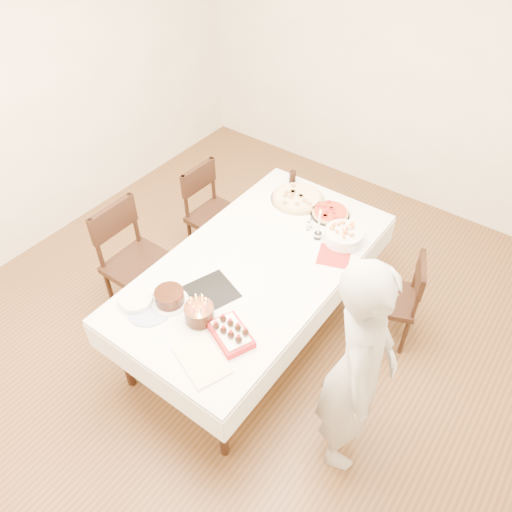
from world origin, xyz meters
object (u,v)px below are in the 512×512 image
Objects in this scene: chair_right_savory at (388,299)px; chair_left_savory at (218,218)px; cola_glass at (292,177)px; birthday_cake at (199,309)px; taper_candle at (319,224)px; chair_left_dessert at (141,266)px; dining_table at (256,298)px; pizza_pepperoni at (330,213)px; pasta_bowl at (343,236)px; layer_cake at (170,297)px; pizza_white at (297,198)px; strawberry_box at (231,333)px; person at (358,370)px.

chair_left_savory is (-1.60, -0.06, 0.05)m from chair_right_savory.
cola_glass is 0.57× the size of birthday_cake.
taper_candle is at bearing -41.62° from cola_glass.
dining_table is at bearing -157.83° from chair_left_dessert.
pizza_pepperoni is at bearing -131.51° from chair_left_dessert.
pasta_bowl is at bearing 73.16° from birthday_cake.
chair_left_savory is (-0.79, 0.50, 0.08)m from dining_table.
birthday_cake is at bearing -88.09° from dining_table.
cola_glass is at bearing 93.76° from layer_cake.
dining_table is 0.93m from chair_left_dessert.
pizza_pepperoni is 0.52m from cola_glass.
cola_glass is at bearing -132.10° from chair_left_savory.
pizza_white is 1.42m from layer_cake.
pasta_bowl is (0.55, -0.23, 0.03)m from pizza_white.
chair_right_savory is at bearing 7.56° from taper_candle.
chair_right_savory is at bearing 64.97° from strawberry_box.
taper_candle is (-0.17, -0.08, 0.08)m from pasta_bowl.
taper_candle is at bearing -141.94° from chair_left_dessert.
taper_candle is (0.07, -0.29, 0.12)m from pizza_pepperoni.
chair_left_savory is at bearing -163.40° from pizza_pepperoni.
birthday_cake is at bearing -146.87° from chair_right_savory.
pasta_bowl is 1.24m from birthday_cake.
birthday_cake is at bearing 127.71° from chair_left_savory.
cola_glass is (-0.48, 0.19, 0.03)m from pizza_pepperoni.
chair_left_savory reaches higher than pizza_pepperoni.
chair_left_dessert reaches higher than strawberry_box.
pizza_white is (0.62, 0.29, 0.32)m from chair_left_savory.
person is at bearing -53.77° from pizza_pepperoni.
pizza_white is 1.54× the size of pasta_bowl.
pasta_bowl is at bearing -29.70° from cola_glass.
taper_candle reaches higher than birthday_cake.
chair_right_savory is at bearing -12.79° from pizza_white.
birthday_cake is (0.25, 0.00, 0.05)m from layer_cake.
person is 5.94× the size of taper_candle.
pizza_white is (-0.17, 0.79, 0.40)m from dining_table.
pasta_bowl is 1.16× the size of layer_cake.
pizza_pepperoni is (-0.87, 1.19, -0.04)m from person.
chair_left_savory is 0.74m from cola_glass.
birthday_cake is (-0.99, -0.21, 0.03)m from person.
dining_table is 0.89m from pizza_pepperoni.
chair_left_savory is at bearing 116.32° from layer_cake.
cola_glass is (-0.72, 0.41, 0.00)m from pasta_bowl.
chair_right_savory is 1.08m from person.
pizza_pepperoni is at bearing 75.05° from layer_cake.
chair_left_dessert is 9.24× the size of cola_glass.
person is at bearing 155.17° from chair_left_savory.
person is (1.01, -0.41, 0.44)m from dining_table.
dining_table is 19.99× the size of cola_glass.
person is 5.76× the size of pasta_bowl.
pizza_white is 4.08× the size of cola_glass.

